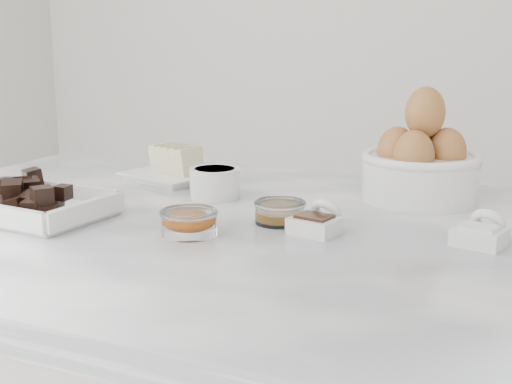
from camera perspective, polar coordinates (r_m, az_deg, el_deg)
marble_slab at (r=1.02m, az=-1.73°, el=-3.53°), size 1.20×0.80×0.04m
chocolate_dish at (r=1.09m, az=-17.34°, el=-0.67°), size 0.23×0.18×0.06m
butter_plate at (r=1.31m, az=-6.58°, el=2.04°), size 0.19×0.19×0.06m
sugar_ramekin at (r=1.16m, az=-3.31°, el=0.83°), size 0.08×0.08×0.05m
egg_bowl at (r=1.16m, az=13.05°, el=2.19°), size 0.19×0.19×0.18m
honey_bowl at (r=1.01m, az=1.93°, el=-1.57°), size 0.07×0.07×0.03m
zest_bowl at (r=0.95m, az=-5.37°, el=-2.33°), size 0.08×0.08×0.03m
vanilla_spoon at (r=0.96m, az=4.93°, el=-2.37°), size 0.07×0.08×0.05m
salt_spoon at (r=0.95m, az=17.58°, el=-3.12°), size 0.07×0.08×0.05m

